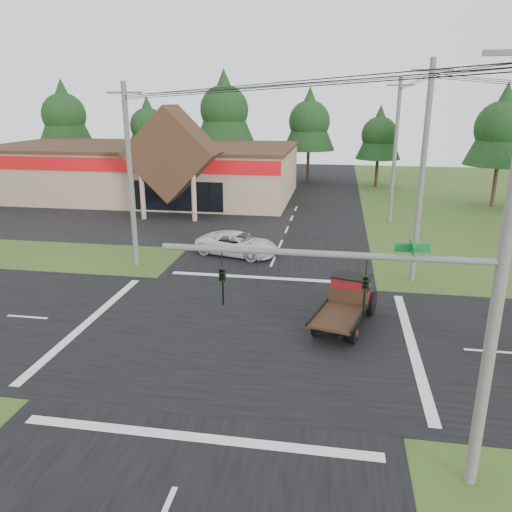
# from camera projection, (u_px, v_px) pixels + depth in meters

# --- Properties ---
(ground) EXTENTS (120.00, 120.00, 0.00)m
(ground) POSITION_uv_depth(u_px,v_px,m) (242.00, 333.00, 21.24)
(ground) COLOR #374E1C
(ground) RESTS_ON ground
(road_ns) EXTENTS (12.00, 120.00, 0.02)m
(road_ns) POSITION_uv_depth(u_px,v_px,m) (242.00, 333.00, 21.24)
(road_ns) COLOR black
(road_ns) RESTS_ON ground
(road_ew) EXTENTS (120.00, 12.00, 0.02)m
(road_ew) POSITION_uv_depth(u_px,v_px,m) (242.00, 333.00, 21.24)
(road_ew) COLOR black
(road_ew) RESTS_ON ground
(parking_apron) EXTENTS (28.00, 14.00, 0.02)m
(parking_apron) POSITION_uv_depth(u_px,v_px,m) (120.00, 220.00, 41.32)
(parking_apron) COLOR black
(parking_apron) RESTS_ON ground
(cvs_building) EXTENTS (30.40, 18.20, 9.19)m
(cvs_building) POSITION_uv_depth(u_px,v_px,m) (146.00, 170.00, 50.71)
(cvs_building) COLOR tan
(cvs_building) RESTS_ON ground
(traffic_signal_mast) EXTENTS (8.12, 0.24, 7.00)m
(traffic_signal_mast) POSITION_uv_depth(u_px,v_px,m) (419.00, 321.00, 11.95)
(traffic_signal_mast) COLOR #595651
(traffic_signal_mast) RESTS_ON ground
(utility_pole_nr) EXTENTS (2.00, 0.30, 11.00)m
(utility_pole_nr) POSITION_uv_depth(u_px,v_px,m) (501.00, 278.00, 11.32)
(utility_pole_nr) COLOR #595651
(utility_pole_nr) RESTS_ON ground
(utility_pole_nw) EXTENTS (2.00, 0.30, 10.50)m
(utility_pole_nw) POSITION_uv_depth(u_px,v_px,m) (130.00, 176.00, 28.42)
(utility_pole_nw) COLOR #595651
(utility_pole_nw) RESTS_ON ground
(utility_pole_ne) EXTENTS (2.00, 0.30, 11.50)m
(utility_pole_ne) POSITION_uv_depth(u_px,v_px,m) (422.00, 173.00, 25.77)
(utility_pole_ne) COLOR #595651
(utility_pole_ne) RESTS_ON ground
(utility_pole_n) EXTENTS (2.00, 0.30, 11.20)m
(utility_pole_n) POSITION_uv_depth(u_px,v_px,m) (395.00, 151.00, 39.00)
(utility_pole_n) COLOR #595651
(utility_pole_n) RESTS_ON ground
(tree_row_a) EXTENTS (6.72, 6.72, 12.12)m
(tree_row_a) POSITION_uv_depth(u_px,v_px,m) (64.00, 113.00, 61.20)
(tree_row_a) COLOR #332316
(tree_row_a) RESTS_ON ground
(tree_row_b) EXTENTS (5.60, 5.60, 10.10)m
(tree_row_b) POSITION_uv_depth(u_px,v_px,m) (148.00, 124.00, 61.92)
(tree_row_b) COLOR #332316
(tree_row_b) RESTS_ON ground
(tree_row_c) EXTENTS (7.28, 7.28, 13.13)m
(tree_row_c) POSITION_uv_depth(u_px,v_px,m) (224.00, 107.00, 58.81)
(tree_row_c) COLOR #332316
(tree_row_c) RESTS_ON ground
(tree_row_d) EXTENTS (6.16, 6.16, 11.11)m
(tree_row_d) POSITION_uv_depth(u_px,v_px,m) (309.00, 119.00, 58.59)
(tree_row_d) COLOR #332316
(tree_row_d) RESTS_ON ground
(tree_row_e) EXTENTS (5.04, 5.04, 9.09)m
(tree_row_e) POSITION_uv_depth(u_px,v_px,m) (379.00, 133.00, 55.86)
(tree_row_e) COLOR #332316
(tree_row_e) RESTS_ON ground
(tree_side_ne) EXTENTS (6.16, 6.16, 11.11)m
(tree_side_ne) POSITION_uv_depth(u_px,v_px,m) (503.00, 125.00, 44.48)
(tree_side_ne) COLOR #332316
(tree_side_ne) RESTS_ON ground
(antique_flatbed_truck) EXTENTS (3.10, 5.24, 2.06)m
(antique_flatbed_truck) POSITION_uv_depth(u_px,v_px,m) (345.00, 304.00, 21.67)
(antique_flatbed_truck) COLOR #5D0D10
(antique_flatbed_truck) RESTS_ON ground
(white_pickup) EXTENTS (5.70, 3.73, 1.46)m
(white_pickup) POSITION_uv_depth(u_px,v_px,m) (237.00, 244.00, 31.91)
(white_pickup) COLOR silver
(white_pickup) RESTS_ON ground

